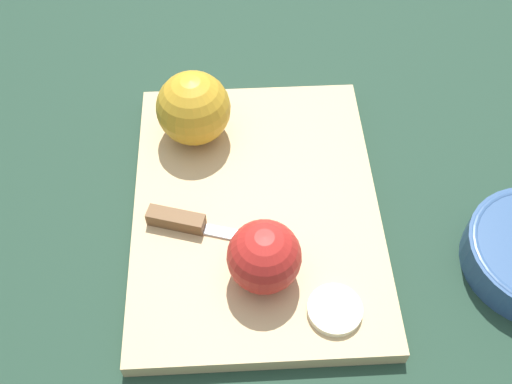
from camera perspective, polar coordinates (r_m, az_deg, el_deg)
ground_plane at (r=0.66m, az=0.00°, el=-2.04°), size 4.00×4.00×0.00m
cutting_board at (r=0.65m, az=0.00°, el=-1.56°), size 0.40×0.33×0.02m
apple_half_left at (r=0.67m, az=-6.00°, el=7.92°), size 0.08×0.08×0.08m
apple_half_right at (r=0.56m, az=0.75°, el=-6.19°), size 0.07×0.07×0.07m
knife at (r=0.62m, az=-6.49°, el=-2.93°), size 0.03×0.16×0.02m
apple_slice at (r=0.58m, az=7.51°, el=-11.04°), size 0.05×0.05×0.01m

